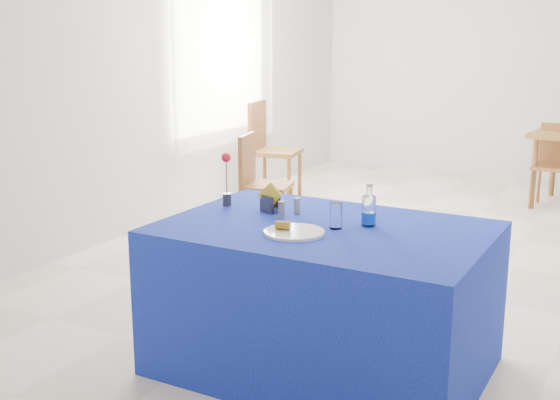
{
  "coord_description": "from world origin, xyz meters",
  "views": [
    {
      "loc": [
        1.49,
        -5.17,
        1.69
      ],
      "look_at": [
        -0.08,
        -2.31,
        0.92
      ],
      "focal_mm": 45.0,
      "sensor_mm": 36.0,
      "label": 1
    }
  ],
  "objects_px": {
    "water_bottle": "(369,212)",
    "chair_win_b": "(268,144)",
    "chair_bg_left": "(556,159)",
    "chair_win_a": "(258,177)",
    "plate": "(294,232)",
    "blue_table": "(324,298)"
  },
  "relations": [
    {
      "from": "blue_table",
      "to": "water_bottle",
      "type": "xyz_separation_m",
      "value": [
        0.18,
        0.12,
        0.45
      ]
    },
    {
      "from": "blue_table",
      "to": "plate",
      "type": "bearing_deg",
      "value": -109.88
    },
    {
      "from": "blue_table",
      "to": "chair_bg_left",
      "type": "bearing_deg",
      "value": 83.3
    },
    {
      "from": "water_bottle",
      "to": "chair_win_a",
      "type": "bearing_deg",
      "value": 133.11
    },
    {
      "from": "water_bottle",
      "to": "chair_win_a",
      "type": "height_order",
      "value": "water_bottle"
    },
    {
      "from": "plate",
      "to": "water_bottle",
      "type": "distance_m",
      "value": 0.41
    },
    {
      "from": "blue_table",
      "to": "chair_win_a",
      "type": "bearing_deg",
      "value": 128.23
    },
    {
      "from": "water_bottle",
      "to": "plate",
      "type": "bearing_deg",
      "value": -129.25
    },
    {
      "from": "plate",
      "to": "chair_win_a",
      "type": "xyz_separation_m",
      "value": [
        -1.5,
        2.18,
        -0.26
      ]
    },
    {
      "from": "water_bottle",
      "to": "chair_win_b",
      "type": "relative_size",
      "value": 0.21
    },
    {
      "from": "water_bottle",
      "to": "chair_win_a",
      "type": "distance_m",
      "value": 2.58
    },
    {
      "from": "plate",
      "to": "chair_bg_left",
      "type": "height_order",
      "value": "chair_bg_left"
    },
    {
      "from": "blue_table",
      "to": "chair_win_b",
      "type": "height_order",
      "value": "chair_win_b"
    },
    {
      "from": "plate",
      "to": "water_bottle",
      "type": "relative_size",
      "value": 1.37
    },
    {
      "from": "chair_bg_left",
      "to": "chair_win_a",
      "type": "bearing_deg",
      "value": -127.35
    },
    {
      "from": "plate",
      "to": "water_bottle",
      "type": "bearing_deg",
      "value": 50.75
    },
    {
      "from": "chair_win_a",
      "to": "chair_win_b",
      "type": "bearing_deg",
      "value": 11.68
    },
    {
      "from": "plate",
      "to": "blue_table",
      "type": "bearing_deg",
      "value": 70.12
    },
    {
      "from": "blue_table",
      "to": "chair_bg_left",
      "type": "xyz_separation_m",
      "value": [
        0.51,
        4.33,
        0.1
      ]
    },
    {
      "from": "chair_win_b",
      "to": "chair_win_a",
      "type": "bearing_deg",
      "value": -164.72
    },
    {
      "from": "water_bottle",
      "to": "chair_win_b",
      "type": "height_order",
      "value": "chair_win_b"
    },
    {
      "from": "chair_win_b",
      "to": "chair_bg_left",
      "type": "bearing_deg",
      "value": -77.97
    }
  ]
}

